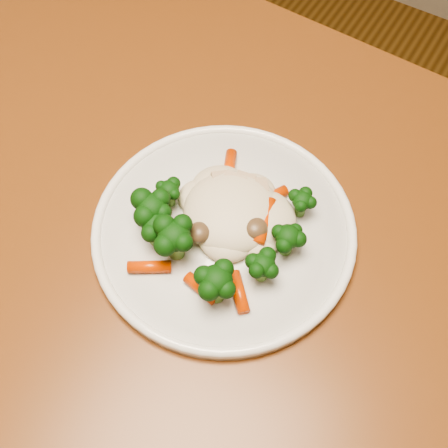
% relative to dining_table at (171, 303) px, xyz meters
% --- Properties ---
extents(dining_table, '(1.22, 0.84, 0.75)m').
position_rel_dining_table_xyz_m(dining_table, '(0.00, 0.00, 0.00)').
color(dining_table, brown).
rests_on(dining_table, ground).
extents(plate, '(0.26, 0.26, 0.01)m').
position_rel_dining_table_xyz_m(plate, '(0.03, 0.06, 0.11)').
color(plate, white).
rests_on(plate, dining_table).
extents(meal, '(0.17, 0.18, 0.04)m').
position_rel_dining_table_xyz_m(meal, '(0.03, 0.05, 0.13)').
color(meal, beige).
rests_on(meal, plate).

